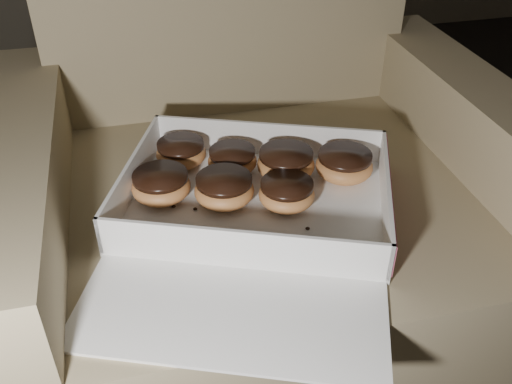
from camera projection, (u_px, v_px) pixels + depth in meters
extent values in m
cube|color=#8C7A59|center=(264.00, 268.00, 1.15)|extent=(0.74, 0.74, 0.43)
cube|color=#8C7A59|center=(50.00, 275.00, 1.03)|extent=(0.12, 0.74, 0.57)
cube|color=#8C7A59|center=(450.00, 211.00, 1.18)|extent=(0.12, 0.74, 0.57)
cube|color=white|center=(256.00, 204.00, 0.96)|extent=(0.51, 0.46, 0.01)
cube|color=white|center=(268.00, 138.00, 1.06)|extent=(0.40, 0.16, 0.06)
cube|color=white|center=(241.00, 249.00, 0.81)|extent=(0.40, 0.16, 0.06)
cube|color=white|center=(133.00, 176.00, 0.96)|extent=(0.12, 0.30, 0.06)
cube|color=white|center=(386.00, 197.00, 0.91)|extent=(0.12, 0.30, 0.06)
cube|color=#C34E70|center=(389.00, 197.00, 0.91)|extent=(0.12, 0.29, 0.05)
cube|color=white|center=(230.00, 315.00, 0.76)|extent=(0.46, 0.32, 0.01)
ellipsoid|color=#D7894B|center=(287.00, 194.00, 0.93)|extent=(0.09, 0.09, 0.04)
cylinder|color=black|center=(287.00, 185.00, 0.92)|extent=(0.09, 0.09, 0.01)
ellipsoid|color=#D7894B|center=(232.00, 161.00, 1.02)|extent=(0.09, 0.09, 0.04)
cylinder|color=black|center=(232.00, 152.00, 1.01)|extent=(0.08, 0.08, 0.01)
ellipsoid|color=#D7894B|center=(224.00, 191.00, 0.94)|extent=(0.10, 0.10, 0.05)
cylinder|color=black|center=(224.00, 180.00, 0.93)|extent=(0.09, 0.09, 0.01)
ellipsoid|color=#D7894B|center=(161.00, 187.00, 0.95)|extent=(0.10, 0.10, 0.05)
cylinder|color=black|center=(160.00, 176.00, 0.94)|extent=(0.09, 0.09, 0.01)
ellipsoid|color=#D7894B|center=(181.00, 154.00, 1.04)|extent=(0.09, 0.09, 0.04)
cylinder|color=black|center=(180.00, 145.00, 1.03)|extent=(0.08, 0.08, 0.01)
ellipsoid|color=#D7894B|center=(344.00, 166.00, 1.00)|extent=(0.10, 0.10, 0.05)
cylinder|color=black|center=(345.00, 156.00, 0.99)|extent=(0.09, 0.09, 0.01)
ellipsoid|color=#D7894B|center=(286.00, 165.00, 1.00)|extent=(0.10, 0.10, 0.05)
cylinder|color=black|center=(286.00, 154.00, 0.99)|extent=(0.09, 0.09, 0.01)
ellipsoid|color=black|center=(195.00, 209.00, 0.93)|extent=(0.01, 0.01, 0.00)
ellipsoid|color=black|center=(355.00, 244.00, 0.86)|extent=(0.01, 0.01, 0.00)
ellipsoid|color=black|center=(284.00, 250.00, 0.85)|extent=(0.01, 0.01, 0.00)
ellipsoid|color=black|center=(174.00, 207.00, 0.94)|extent=(0.01, 0.01, 0.00)
ellipsoid|color=black|center=(308.00, 228.00, 0.89)|extent=(0.01, 0.01, 0.00)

